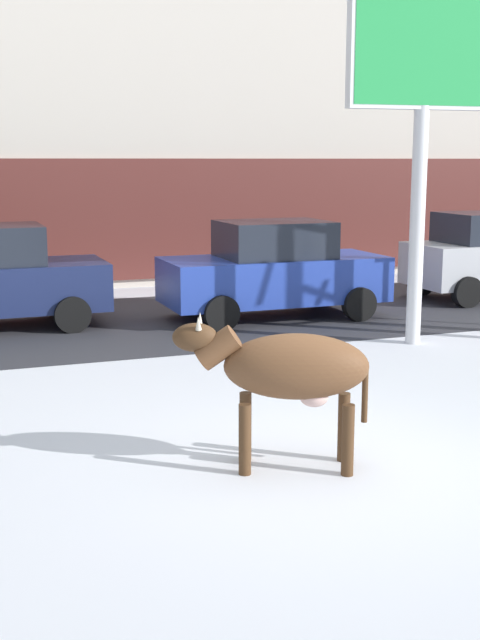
% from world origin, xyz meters
% --- Properties ---
extents(ground_plane, '(120.00, 120.00, 0.00)m').
position_xyz_m(ground_plane, '(0.00, 0.00, 0.00)').
color(ground_plane, white).
extents(road_strip, '(60.00, 5.60, 0.01)m').
position_xyz_m(road_strip, '(0.00, 7.92, 0.00)').
color(road_strip, '#333338').
rests_on(road_strip, ground).
extents(building_facade, '(44.00, 6.10, 13.00)m').
position_xyz_m(building_facade, '(0.00, 15.20, 6.48)').
color(building_facade, beige).
rests_on(building_facade, ground).
extents(cow_brown, '(1.91, 1.08, 1.54)m').
position_xyz_m(cow_brown, '(-0.38, 0.21, 0.99)').
color(cow_brown, brown).
rests_on(cow_brown, ground).
extents(billboard, '(2.53, 0.39, 5.56)m').
position_xyz_m(billboard, '(3.78, 4.65, 4.31)').
color(billboard, silver).
rests_on(billboard, ground).
extents(car_blue_sedan, '(4.20, 1.99, 1.84)m').
position_xyz_m(car_blue_sedan, '(2.50, 7.56, 0.91)').
color(car_blue_sedan, '#233D9E').
rests_on(car_blue_sedan, ground).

